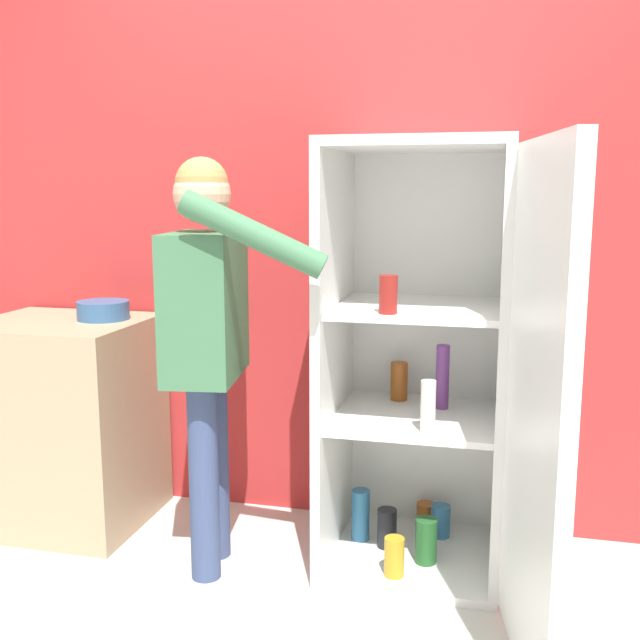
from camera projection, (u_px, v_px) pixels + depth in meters
ground_plane at (305, 638)px, 2.41m from camera, size 12.00×12.00×0.00m
wall_back at (363, 226)px, 3.13m from camera, size 7.00×0.06×2.55m
refrigerator at (439, 371)px, 2.69m from camera, size 0.82×1.29×1.60m
person at (208, 317)px, 2.71m from camera, size 0.65×0.56×1.54m
counter at (65, 421)px, 3.22m from camera, size 0.70×0.61×0.88m
bowl at (103, 310)px, 3.17m from camera, size 0.22×0.22×0.08m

